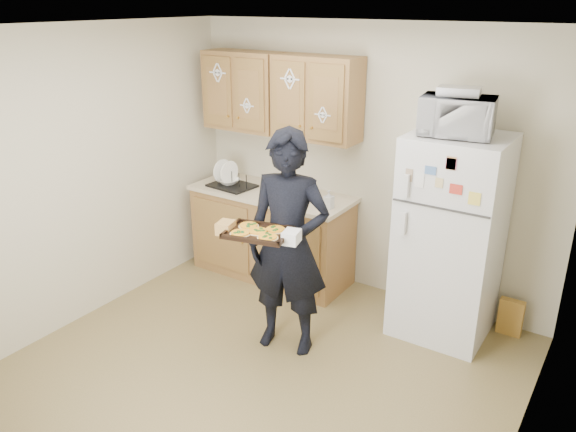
{
  "coord_description": "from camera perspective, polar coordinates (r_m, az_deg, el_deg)",
  "views": [
    {
      "loc": [
        2.14,
        -2.78,
        2.67
      ],
      "look_at": [
        0.02,
        0.45,
        1.16
      ],
      "focal_mm": 35.0,
      "sensor_mm": 36.0,
      "label": 1
    }
  ],
  "objects": [
    {
      "name": "floor",
      "position": [
        4.41,
        -3.58,
        -16.04
      ],
      "size": [
        3.6,
        3.6,
        0.0
      ],
      "primitive_type": "plane",
      "color": "brown",
      "rests_on": "ground"
    },
    {
      "name": "ceiling",
      "position": [
        3.51,
        -4.55,
        18.48
      ],
      "size": [
        3.6,
        3.6,
        0.0
      ],
      "primitive_type": "plane",
      "color": "silver",
      "rests_on": "wall_back"
    },
    {
      "name": "wall_back",
      "position": [
        5.25,
        7.94,
        5.4
      ],
      "size": [
        3.6,
        0.04,
        2.5
      ],
      "primitive_type": "cube",
      "color": "beige",
      "rests_on": "floor"
    },
    {
      "name": "wall_left",
      "position": [
        5.02,
        -20.67,
        3.48
      ],
      "size": [
        0.04,
        3.6,
        2.5
      ],
      "primitive_type": "cube",
      "color": "beige",
      "rests_on": "floor"
    },
    {
      "name": "wall_right",
      "position": [
        3.14,
        23.52,
        -7.49
      ],
      "size": [
        0.04,
        3.6,
        2.5
      ],
      "primitive_type": "cube",
      "color": "beige",
      "rests_on": "floor"
    },
    {
      "name": "refrigerator",
      "position": [
        4.74,
        16.11,
        -2.18
      ],
      "size": [
        0.75,
        0.7,
        1.7
      ],
      "primitive_type": "cube",
      "color": "silver",
      "rests_on": "floor"
    },
    {
      "name": "base_cabinet",
      "position": [
        5.66,
        -1.67,
        -2.01
      ],
      "size": [
        1.6,
        0.6,
        0.86
      ],
      "primitive_type": "cube",
      "color": "brown",
      "rests_on": "floor"
    },
    {
      "name": "countertop",
      "position": [
        5.5,
        -1.72,
        2.3
      ],
      "size": [
        1.64,
        0.64,
        0.04
      ],
      "primitive_type": "cube",
      "color": "beige",
      "rests_on": "base_cabinet"
    },
    {
      "name": "upper_cab_left",
      "position": [
        5.61,
        -4.45,
        12.57
      ],
      "size": [
        0.8,
        0.33,
        0.75
      ],
      "primitive_type": "cube",
      "color": "brown",
      "rests_on": "wall_back"
    },
    {
      "name": "upper_cab_right",
      "position": [
        5.16,
        2.96,
        11.84
      ],
      "size": [
        0.8,
        0.33,
        0.75
      ],
      "primitive_type": "cube",
      "color": "brown",
      "rests_on": "wall_back"
    },
    {
      "name": "cereal_box",
      "position": [
        5.15,
        21.67,
        -9.52
      ],
      "size": [
        0.2,
        0.07,
        0.32
      ],
      "primitive_type": "cube",
      "color": "gold",
      "rests_on": "floor"
    },
    {
      "name": "person",
      "position": [
        4.32,
        0.0,
        -2.91
      ],
      "size": [
        0.74,
        0.57,
        1.8
      ],
      "primitive_type": "imported",
      "rotation": [
        0.0,
        0.0,
        0.23
      ],
      "color": "black",
      "rests_on": "floor"
    },
    {
      "name": "baking_tray",
      "position": [
        4.06,
        -3.07,
        -1.78
      ],
      "size": [
        0.52,
        0.43,
        0.04
      ],
      "primitive_type": "cube",
      "rotation": [
        0.0,
        0.0,
        0.23
      ],
      "color": "black",
      "rests_on": "person"
    },
    {
      "name": "pizza_front_left",
      "position": [
        4.03,
        -4.89,
        -1.75
      ],
      "size": [
        0.15,
        0.15,
        0.02
      ],
      "primitive_type": "cylinder",
      "color": "orange",
      "rests_on": "baking_tray"
    },
    {
      "name": "pizza_front_right",
      "position": [
        3.95,
        -2.08,
        -2.16
      ],
      "size": [
        0.15,
        0.15,
        0.02
      ],
      "primitive_type": "cylinder",
      "color": "orange",
      "rests_on": "baking_tray"
    },
    {
      "name": "pizza_back_left",
      "position": [
        4.16,
        -4.02,
        -0.98
      ],
      "size": [
        0.15,
        0.15,
        0.02
      ],
      "primitive_type": "cylinder",
      "color": "orange",
      "rests_on": "baking_tray"
    },
    {
      "name": "pizza_back_right",
      "position": [
        4.08,
        -1.29,
        -1.37
      ],
      "size": [
        0.15,
        0.15,
        0.02
      ],
      "primitive_type": "cylinder",
      "color": "orange",
      "rests_on": "baking_tray"
    },
    {
      "name": "pizza_center",
      "position": [
        4.06,
        -3.08,
        -1.56
      ],
      "size": [
        0.15,
        0.15,
        0.02
      ],
      "primitive_type": "cylinder",
      "color": "orange",
      "rests_on": "baking_tray"
    },
    {
      "name": "microwave",
      "position": [
        4.41,
        16.79,
        9.67
      ],
      "size": [
        0.59,
        0.44,
        0.3
      ],
      "primitive_type": "imported",
      "rotation": [
        0.0,
        0.0,
        0.17
      ],
      "color": "silver",
      "rests_on": "refrigerator"
    },
    {
      "name": "foil_pan",
      "position": [
        4.42,
        17.0,
        12.04
      ],
      "size": [
        0.34,
        0.26,
        0.06
      ],
      "primitive_type": "cube",
      "rotation": [
        0.0,
        0.0,
        0.18
      ],
      "color": "silver",
      "rests_on": "microwave"
    },
    {
      "name": "dish_rack",
      "position": [
        5.64,
        -5.72,
        3.83
      ],
      "size": [
        0.47,
        0.37,
        0.18
      ],
      "primitive_type": "cube",
      "rotation": [
        0.0,
        0.0,
        -0.1
      ],
      "color": "black",
      "rests_on": "countertop"
    },
    {
      "name": "bowl",
      "position": [
        5.68,
        -6.08,
        3.53
      ],
      "size": [
        0.26,
        0.26,
        0.05
      ],
      "primitive_type": "imported",
      "rotation": [
        0.0,
        0.0,
        -0.23
      ],
      "color": "white",
      "rests_on": "dish_rack"
    },
    {
      "name": "soap_bottle",
      "position": [
        5.04,
        4.16,
        1.69
      ],
      "size": [
        0.08,
        0.08,
        0.17
      ],
      "primitive_type": "imported",
      "rotation": [
        0.0,
        0.0,
        -0.01
      ],
      "color": "silver",
      "rests_on": "countertop"
    }
  ]
}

